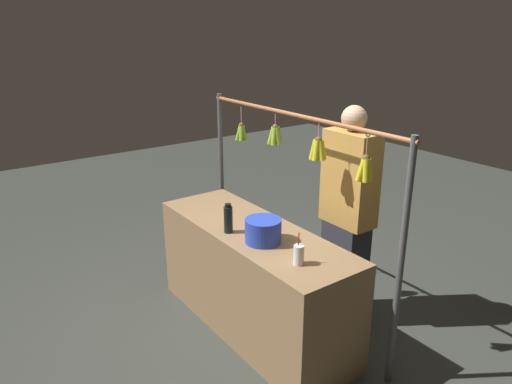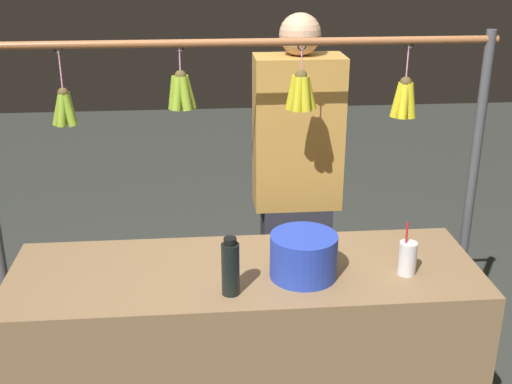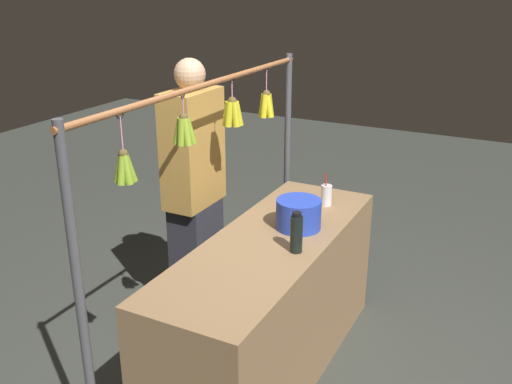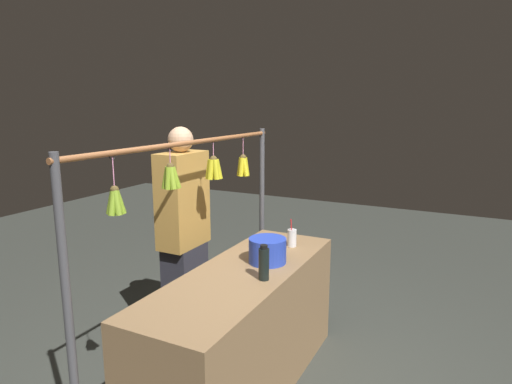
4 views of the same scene
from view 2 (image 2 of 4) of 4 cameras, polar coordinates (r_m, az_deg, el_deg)
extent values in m
cube|color=olive|center=(2.81, -0.92, -14.49)|extent=(1.87, 0.62, 0.86)
cylinder|color=#4C4C51|center=(3.16, 18.13, -2.29)|extent=(0.04, 0.04, 1.73)
cylinder|color=#9E6038|center=(2.69, -1.68, 13.03)|extent=(2.19, 0.03, 0.03)
torus|color=black|center=(2.82, 13.34, 12.52)|extent=(0.04, 0.01, 0.04)
cylinder|color=pink|center=(2.83, 13.20, 10.92)|extent=(0.01, 0.01, 0.16)
sphere|color=brown|center=(2.85, 13.07, 9.37)|extent=(0.05, 0.05, 0.05)
cylinder|color=gold|center=(2.86, 12.45, 7.91)|extent=(0.07, 0.04, 0.16)
cylinder|color=gold|center=(2.84, 12.89, 7.78)|extent=(0.06, 0.08, 0.16)
cylinder|color=gold|center=(2.86, 13.41, 7.82)|extent=(0.06, 0.05, 0.16)
cylinder|color=gold|center=(2.88, 13.26, 7.95)|extent=(0.06, 0.05, 0.16)
cylinder|color=gold|center=(2.89, 12.71, 8.01)|extent=(0.04, 0.06, 0.16)
torus|color=black|center=(2.72, 4.07, 12.70)|extent=(0.04, 0.01, 0.04)
cylinder|color=pink|center=(2.73, 4.04, 11.40)|extent=(0.01, 0.01, 0.12)
sphere|color=brown|center=(2.74, 4.00, 10.15)|extent=(0.05, 0.05, 0.05)
cylinder|color=gold|center=(2.75, 3.31, 8.70)|extent=(0.07, 0.05, 0.15)
cylinder|color=gold|center=(2.72, 3.74, 8.55)|extent=(0.06, 0.07, 0.15)
cylinder|color=gold|center=(2.73, 4.31, 8.55)|extent=(0.05, 0.07, 0.15)
cylinder|color=gold|center=(2.76, 4.61, 8.69)|extent=(0.08, 0.04, 0.15)
cylinder|color=gold|center=(2.78, 4.25, 8.80)|extent=(0.06, 0.06, 0.15)
cylinder|color=gold|center=(2.78, 3.57, 8.80)|extent=(0.05, 0.06, 0.15)
torus|color=black|center=(2.68, -6.78, 12.51)|extent=(0.04, 0.01, 0.04)
cylinder|color=pink|center=(2.69, -6.73, 11.29)|extent=(0.01, 0.01, 0.11)
sphere|color=brown|center=(2.70, -6.68, 10.12)|extent=(0.05, 0.05, 0.05)
cylinder|color=#87AB29|center=(2.72, -7.21, 8.66)|extent=(0.06, 0.04, 0.14)
cylinder|color=#87AB29|center=(2.70, -6.94, 8.56)|extent=(0.06, 0.07, 0.15)
cylinder|color=#87AB29|center=(2.70, -6.30, 8.58)|extent=(0.06, 0.07, 0.15)
cylinder|color=#87AB29|center=(2.72, -6.01, 8.71)|extent=(0.07, 0.04, 0.14)
cylinder|color=#87AB29|center=(2.74, -6.28, 8.80)|extent=(0.05, 0.06, 0.14)
cylinder|color=#87AB29|center=(2.74, -6.85, 8.79)|extent=(0.05, 0.06, 0.15)
torus|color=black|center=(2.74, -17.05, 11.92)|extent=(0.04, 0.01, 0.04)
cylinder|color=pink|center=(2.76, -16.84, 10.11)|extent=(0.01, 0.01, 0.17)
sphere|color=brown|center=(2.77, -16.65, 8.35)|extent=(0.05, 0.05, 0.05)
cylinder|color=#80A82A|center=(2.79, -16.95, 6.96)|extent=(0.07, 0.04, 0.14)
cylinder|color=#80A82A|center=(2.77, -16.75, 6.89)|extent=(0.05, 0.06, 0.14)
cylinder|color=#80A82A|center=(2.77, -16.20, 6.95)|extent=(0.06, 0.06, 0.14)
cylinder|color=#80A82A|center=(2.80, -16.13, 7.09)|extent=(0.05, 0.05, 0.14)
cylinder|color=#80A82A|center=(2.81, -16.56, 7.10)|extent=(0.05, 0.07, 0.14)
cylinder|color=black|center=(2.37, -2.26, -6.82)|extent=(0.07, 0.07, 0.20)
cylinder|color=black|center=(2.32, -2.30, -4.36)|extent=(0.05, 0.05, 0.02)
cylinder|color=blue|center=(2.50, 4.21, -5.63)|extent=(0.26, 0.26, 0.17)
cylinder|color=silver|center=(2.59, 13.20, -5.70)|extent=(0.07, 0.07, 0.13)
cylinder|color=red|center=(2.57, 13.06, -4.88)|extent=(0.01, 0.02, 0.22)
cube|color=#2D2D38|center=(3.43, 3.38, -7.50)|extent=(0.34, 0.23, 0.84)
cube|color=#BF8C3F|center=(3.12, 3.70, 5.25)|extent=(0.42, 0.23, 0.74)
sphere|color=tan|center=(3.03, 3.91, 13.71)|extent=(0.19, 0.19, 0.19)
camera|label=1|loc=(2.90, 81.13, 8.76)|focal=33.69mm
camera|label=3|loc=(2.66, -74.70, 9.48)|focal=40.41mm
camera|label=4|loc=(2.45, -71.84, 3.37)|focal=30.90mm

